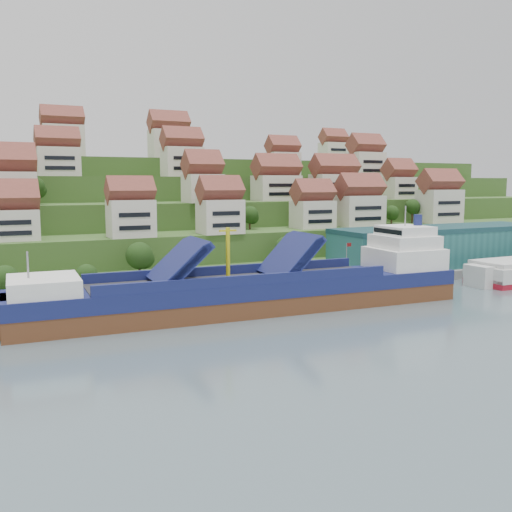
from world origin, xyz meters
TOP-DOWN VIEW (x-y plane):
  - ground at (0.00, 0.00)m, footprint 300.00×300.00m
  - quay at (20.00, 15.00)m, footprint 180.00×14.00m
  - hillside at (0.00, 103.55)m, footprint 260.00×128.00m
  - hillside_village at (-1.29, 58.57)m, footprint 157.07×63.82m
  - hillside_trees at (-11.30, 39.84)m, footprint 139.78×62.21m
  - warehouse at (52.00, 17.00)m, footprint 60.00×15.00m
  - flagpole at (18.11, 10.00)m, footprint 1.28×0.16m
  - cargo_ship at (-8.17, -0.78)m, footprint 83.71×16.82m

SIDE VIEW (x-z plane):
  - ground at x=0.00m, z-range 0.00..0.00m
  - quay at x=20.00m, z-range 0.00..2.20m
  - cargo_ship at x=-8.17m, z-range -5.78..12.74m
  - flagpole at x=18.11m, z-range 2.88..10.88m
  - warehouse at x=52.00m, z-range 2.20..12.20m
  - hillside at x=0.00m, z-range -4.84..26.16m
  - hillside_trees at x=-11.30m, z-range -0.27..28.59m
  - hillside_village at x=-1.29m, z-range 9.16..38.39m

